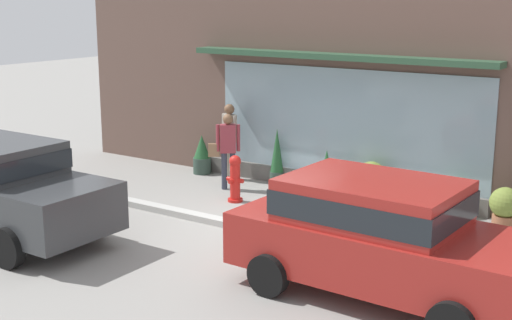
% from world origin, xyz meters
% --- Properties ---
extents(ground_plane, '(60.00, 60.00, 0.00)m').
position_xyz_m(ground_plane, '(0.00, 0.00, 0.00)').
color(ground_plane, gray).
extents(curb_strip, '(14.00, 0.24, 0.12)m').
position_xyz_m(curb_strip, '(0.00, -0.20, 0.06)').
color(curb_strip, '#B2B2AD').
rests_on(curb_strip, ground_plane).
extents(storefront, '(14.00, 0.81, 4.90)m').
position_xyz_m(storefront, '(0.00, 3.19, 2.40)').
color(storefront, brown).
rests_on(storefront, ground_plane).
extents(fire_hydrant, '(0.38, 0.34, 0.96)m').
position_xyz_m(fire_hydrant, '(-1.31, 1.19, 0.49)').
color(fire_hydrant, red).
rests_on(fire_hydrant, ground_plane).
extents(pedestrian_with_handbag, '(0.61, 0.45, 1.64)m').
position_xyz_m(pedestrian_with_handbag, '(-2.01, 1.87, 0.95)').
color(pedestrian_with_handbag, '#333847').
rests_on(pedestrian_with_handbag, ground_plane).
extents(pedestrian_passerby, '(0.46, 0.28, 1.72)m').
position_xyz_m(pedestrian_passerby, '(-2.48, 2.60, 1.01)').
color(pedestrian_passerby, '#9E9384').
rests_on(pedestrian_passerby, ground_plane).
extents(parked_car_red, '(4.29, 2.09, 1.64)m').
position_xyz_m(parked_car_red, '(3.05, -1.47, 0.92)').
color(parked_car_red, maroon).
rests_on(parked_car_red, ground_plane).
extents(potted_plant_doorstep, '(0.65, 0.65, 0.84)m').
position_xyz_m(potted_plant_doorstep, '(0.98, 2.66, 0.45)').
color(potted_plant_doorstep, '#9E6042').
rests_on(potted_plant_doorstep, ground_plane).
extents(potted_plant_trailing_edge, '(0.32, 0.32, 1.25)m').
position_xyz_m(potted_plant_trailing_edge, '(-1.35, 2.81, 0.60)').
color(potted_plant_trailing_edge, '#33473D').
rests_on(potted_plant_trailing_edge, ground_plane).
extents(potted_plant_low_front, '(0.42, 0.42, 0.91)m').
position_xyz_m(potted_plant_low_front, '(-3.33, 2.66, 0.43)').
color(potted_plant_low_front, '#33473D').
rests_on(potted_plant_low_front, ground_plane).
extents(potted_plant_corner_tall, '(0.50, 0.50, 0.65)m').
position_xyz_m(potted_plant_corner_tall, '(2.69, 2.80, 0.31)').
color(potted_plant_corner_tall, '#33473D').
rests_on(potted_plant_corner_tall, ground_plane).
extents(potted_plant_window_center, '(0.55, 0.55, 0.76)m').
position_xyz_m(potted_plant_window_center, '(3.67, 2.50, 0.41)').
color(potted_plant_window_center, '#9E6042').
rests_on(potted_plant_window_center, ground_plane).
extents(potted_plant_near_hydrant, '(0.40, 0.40, 1.01)m').
position_xyz_m(potted_plant_near_hydrant, '(0.09, 2.44, 0.49)').
color(potted_plant_near_hydrant, '#9E6042').
rests_on(potted_plant_near_hydrant, ground_plane).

